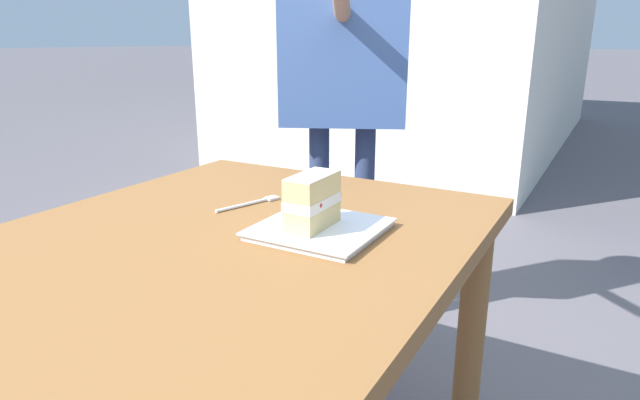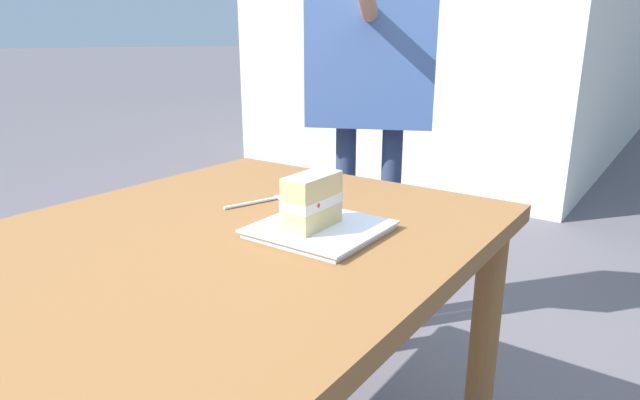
% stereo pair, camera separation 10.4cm
% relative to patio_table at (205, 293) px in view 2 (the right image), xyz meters
% --- Properties ---
extents(patio_table, '(1.22, 0.90, 0.74)m').
position_rel_patio_table_xyz_m(patio_table, '(0.00, 0.00, 0.00)').
color(patio_table, brown).
rests_on(patio_table, ground).
extents(dessert_plate, '(0.23, 0.23, 0.02)m').
position_rel_patio_table_xyz_m(dessert_plate, '(0.17, -0.16, 0.12)').
color(dessert_plate, white).
rests_on(dessert_plate, patio_table).
extents(cake_slice, '(0.13, 0.07, 0.11)m').
position_rel_patio_table_xyz_m(cake_slice, '(0.16, -0.15, 0.18)').
color(cake_slice, '#E0C17A').
rests_on(cake_slice, dessert_plate).
extents(dessert_fork, '(0.17, 0.07, 0.01)m').
position_rel_patio_table_xyz_m(dessert_fork, '(0.26, 0.07, 0.11)').
color(dessert_fork, silver).
rests_on(dessert_fork, patio_table).
extents(diner_person, '(0.62, 0.48, 1.61)m').
position_rel_patio_table_xyz_m(diner_person, '(1.03, 0.23, 0.44)').
color(diner_person, navy).
rests_on(diner_person, ground).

